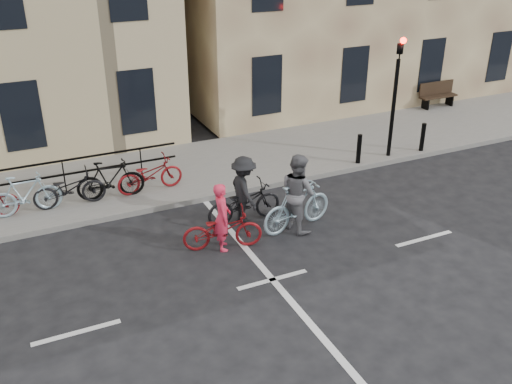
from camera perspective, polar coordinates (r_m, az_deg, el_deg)
name	(u,v)px	position (r m, az deg, el deg)	size (l,w,h in m)	color
ground	(273,280)	(12.08, 1.66, -8.77)	(120.00, 120.00, 0.00)	black
sidewalk	(39,197)	(16.34, -20.84, -0.50)	(46.00, 4.00, 0.15)	slate
traffic_light	(396,83)	(17.56, 13.85, 10.55)	(0.18, 0.30, 3.90)	black
bollard_east	(359,149)	(17.37, 10.25, 4.27)	(0.14, 0.14, 0.90)	black
bollard_west	(423,137)	(18.79, 16.32, 5.29)	(0.14, 0.14, 0.90)	black
bench	(437,93)	(23.54, 17.67, 9.37)	(1.60, 0.41, 0.97)	black
parked_bikes	(25,195)	(15.23, -22.08, -0.29)	(8.30, 1.23, 1.05)	black
cyclist_pink	(222,226)	(12.90, -3.38, -3.45)	(1.91, 1.06, 1.61)	maroon
cyclist_grey	(297,199)	(13.63, 4.16, -0.74)	(2.06, 1.05, 1.93)	#9CBCCC
cyclist_dark	(244,197)	(13.96, -1.21, -0.46)	(1.93, 1.12, 1.72)	black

